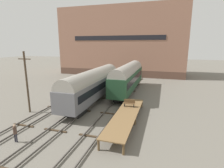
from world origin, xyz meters
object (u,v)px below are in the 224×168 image
Objects in this scene: train_car_green at (128,76)px; train_car_grey at (93,84)px; utility_pole at (27,82)px; person_worker at (15,131)px; bench at (129,103)px.

train_car_grey is at bearing -121.01° from train_car_green.
utility_pole is at bearing -127.72° from train_car_green.
person_worker is at bearing -57.13° from utility_pole.
train_car_grey is 7.85m from train_car_green.
bench is 13.32m from utility_pole.
bench reaches higher than person_worker.
bench is at bearing -29.65° from train_car_grey.
train_car_grey is 2.17× the size of utility_pole.
bench is at bearing 13.21° from utility_pole.
train_car_green is at bearing 58.99° from train_car_grey.
person_worker is (-2.16, -13.05, -1.80)m from train_car_grey.
train_car_grey is at bearing 46.54° from utility_pole.
train_car_green is 11.74× the size of bench.
train_car_green is at bearing 52.28° from utility_pole.
bench is 0.18× the size of utility_pole.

